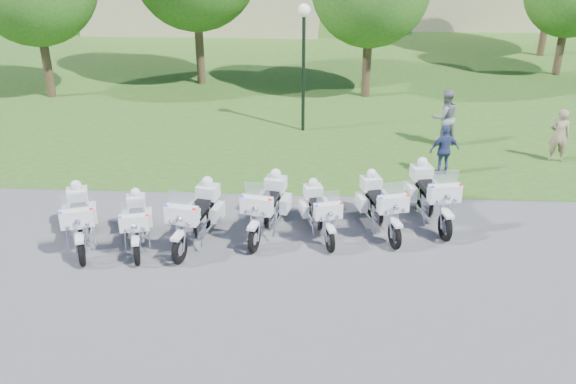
# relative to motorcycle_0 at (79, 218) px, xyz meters

# --- Properties ---
(ground) EXTENTS (100.00, 100.00, 0.00)m
(ground) POSITION_rel_motorcycle_0_xyz_m (4.39, 0.00, -0.69)
(ground) COLOR slate
(ground) RESTS_ON ground
(grass_lawn) EXTENTS (100.00, 48.00, 0.01)m
(grass_lawn) POSITION_rel_motorcycle_0_xyz_m (4.39, 27.00, -0.69)
(grass_lawn) COLOR #2D5C1D
(grass_lawn) RESTS_ON ground
(motorcycle_0) EXTENTS (1.33, 2.35, 1.65)m
(motorcycle_0) POSITION_rel_motorcycle_0_xyz_m (0.00, 0.00, 0.00)
(motorcycle_0) COLOR black
(motorcycle_0) RESTS_ON ground
(motorcycle_1) EXTENTS (1.05, 2.15, 1.47)m
(motorcycle_1) POSITION_rel_motorcycle_0_xyz_m (1.38, 0.02, -0.08)
(motorcycle_1) COLOR black
(motorcycle_1) RESTS_ON ground
(motorcycle_2) EXTENTS (1.15, 2.49, 1.69)m
(motorcycle_2) POSITION_rel_motorcycle_0_xyz_m (2.77, 0.29, 0.02)
(motorcycle_2) COLOR black
(motorcycle_2) RESTS_ON ground
(motorcycle_3) EXTENTS (1.15, 2.48, 1.69)m
(motorcycle_3) POSITION_rel_motorcycle_0_xyz_m (4.43, 0.88, 0.02)
(motorcycle_3) COLOR black
(motorcycle_3) RESTS_ON ground
(motorcycle_4) EXTENTS (1.10, 2.14, 1.48)m
(motorcycle_4) POSITION_rel_motorcycle_0_xyz_m (5.74, 0.85, -0.07)
(motorcycle_4) COLOR black
(motorcycle_4) RESTS_ON ground
(motorcycle_5) EXTENTS (1.22, 2.35, 1.62)m
(motorcycle_5) POSITION_rel_motorcycle_0_xyz_m (7.25, 1.18, -0.01)
(motorcycle_5) COLOR black
(motorcycle_5) RESTS_ON ground
(motorcycle_6) EXTENTS (1.18, 2.56, 1.74)m
(motorcycle_6) POSITION_rel_motorcycle_0_xyz_m (8.57, 1.73, 0.04)
(motorcycle_6) COLOR black
(motorcycle_6) RESTS_ON ground
(lamp_post) EXTENTS (0.44, 0.44, 4.41)m
(lamp_post) POSITION_rel_motorcycle_0_xyz_m (5.05, 8.45, 2.62)
(lamp_post) COLOR black
(lamp_post) RESTS_ON ground
(bystander_a) EXTENTS (0.67, 0.49, 1.70)m
(bystander_a) POSITION_rel_motorcycle_0_xyz_m (13.14, 6.02, 0.16)
(bystander_a) COLOR #9C806A
(bystander_a) RESTS_ON ground
(bystander_b) EXTENTS (1.09, 0.95, 1.90)m
(bystander_b) POSITION_rel_motorcycle_0_xyz_m (9.81, 7.29, 0.26)
(bystander_b) COLOR gray
(bystander_b) RESTS_ON ground
(bystander_c) EXTENTS (0.97, 0.59, 1.55)m
(bystander_c) POSITION_rel_motorcycle_0_xyz_m (9.39, 4.74, 0.08)
(bystander_c) COLOR navy
(bystander_c) RESTS_ON ground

